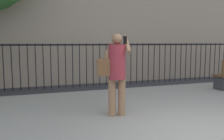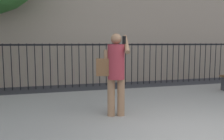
{
  "view_description": "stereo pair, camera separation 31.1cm",
  "coord_description": "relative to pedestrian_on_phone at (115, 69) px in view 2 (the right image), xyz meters",
  "views": [
    {
      "loc": [
        -2.7,
        -2.82,
        1.64
      ],
      "look_at": [
        -1.01,
        2.0,
        1.06
      ],
      "focal_mm": 39.0,
      "sensor_mm": 36.0,
      "label": 1
    },
    {
      "loc": [
        -2.4,
        -2.92,
        1.64
      ],
      "look_at": [
        -1.01,
        2.0,
        1.06
      ],
      "focal_mm": 39.0,
      "sensor_mm": 36.0,
      "label": 2
    }
  ],
  "objects": [
    {
      "name": "pedestrian_on_phone",
      "position": [
        0.0,
        0.0,
        0.0
      ],
      "size": [
        0.7,
        0.49,
        1.66
      ],
      "color": "#936B4C",
      "rests_on": "sidewalk"
    },
    {
      "name": "iron_fence",
      "position": [
        1.03,
        4.2,
        -0.09
      ],
      "size": [
        12.03,
        0.04,
        1.6
      ],
      "color": "black",
      "rests_on": "ground"
    },
    {
      "name": "sidewalk",
      "position": [
        1.03,
        0.5,
        -1.04
      ],
      "size": [
        28.0,
        4.4,
        0.15
      ],
      "primitive_type": "cube",
      "color": "gray",
      "rests_on": "ground"
    }
  ]
}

